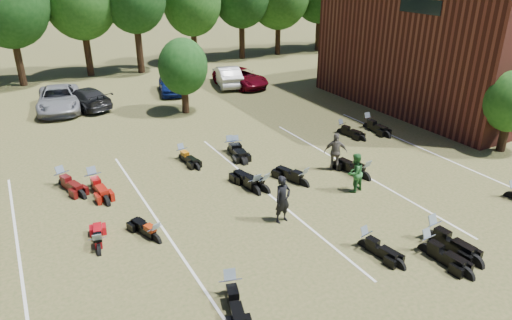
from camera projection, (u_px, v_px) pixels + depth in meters
ground at (364, 206)px, 19.25m from camera, size 160.00×160.00×0.00m
car_2 at (59, 99)px, 30.83m from camera, size 3.47×6.06×1.59m
car_3 at (85, 98)px, 31.36m from camera, size 3.36×5.19×1.40m
car_4 at (171, 84)px, 34.73m from camera, size 2.68×4.51×1.44m
car_5 at (227, 76)px, 36.80m from camera, size 2.81×5.08×1.59m
car_6 at (241, 78)px, 36.58m from camera, size 3.32×5.51×1.43m
car_7 at (342, 61)px, 42.00m from camera, size 3.54×5.55×1.50m
person_black at (283, 199)px, 17.73m from camera, size 0.77×0.56×1.97m
person_green at (355, 173)px, 20.09m from camera, size 1.00×0.84×1.81m
person_grey at (336, 152)px, 22.10m from camera, size 1.18×1.03×1.91m
motorcycle_1 at (231, 297)px, 14.11m from camera, size 1.37×2.46×1.31m
motorcycle_2 at (365, 247)px, 16.51m from camera, size 0.96×2.11×1.14m
motorcycle_3 at (426, 252)px, 16.24m from camera, size 0.84×2.28×1.25m
motorcycle_4 at (432, 240)px, 16.95m from camera, size 0.93×2.51×1.38m
motorcycle_6 at (510, 198)px, 19.89m from camera, size 1.01×2.09×1.12m
motorcycle_7 at (100, 252)px, 16.25m from camera, size 0.98×2.08×1.11m
motorcycle_8 at (156, 241)px, 16.87m from camera, size 1.25×2.11×1.12m
motorcycle_9 at (264, 192)px, 20.40m from camera, size 1.44×2.42×1.29m
motorcycle_10 at (303, 185)px, 20.95m from camera, size 1.37×2.39×1.27m
motorcycle_11 at (256, 193)px, 20.30m from camera, size 0.96×2.43×1.32m
motorcycle_12 at (364, 179)px, 21.58m from camera, size 1.10×2.48×1.34m
motorcycle_14 at (64, 185)px, 20.94m from camera, size 1.46×2.45×1.30m
motorcycle_15 at (95, 188)px, 20.75m from camera, size 1.00×2.53×1.38m
motorcycle_16 at (236, 151)px, 24.60m from camera, size 1.04×2.28×1.22m
motorcycle_17 at (182, 159)px, 23.66m from camera, size 0.94×2.14×1.15m
motorcycle_18 at (231, 152)px, 24.52m from camera, size 0.89×2.32×1.27m
motorcycle_19 at (341, 133)px, 27.13m from camera, size 1.07×2.20×1.17m
motorcycle_20 at (367, 128)px, 27.94m from camera, size 0.84×2.40×1.33m
young_tree_near_building at (512, 102)px, 23.58m from camera, size 2.80×2.80×4.16m
young_tree_midfield at (183, 67)px, 29.46m from camera, size 3.20×3.20×4.70m
parking_lines at (267, 192)px, 20.31m from camera, size 20.10×14.00×0.01m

